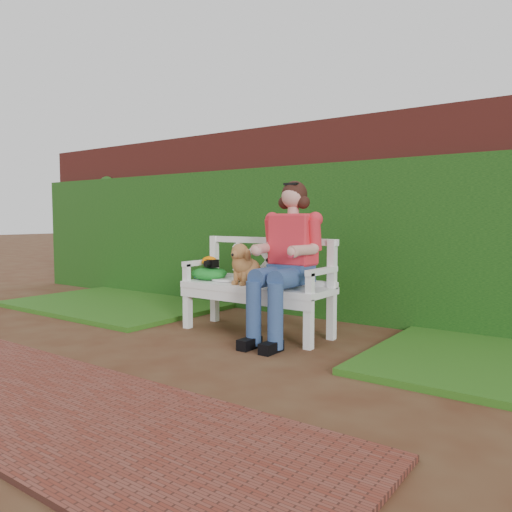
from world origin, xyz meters
The scene contains 12 objects.
ground centered at (0.00, 0.00, 0.00)m, with size 60.00×60.00×0.00m, color #462113.
brick_wall centered at (0.00, 1.90, 1.10)m, with size 10.00×0.30×2.20m, color maroon.
ivy_hedge centered at (0.00, 1.68, 0.85)m, with size 10.00×0.18×1.70m, color #2C6119.
grass_left centered at (-2.40, 0.90, 0.03)m, with size 2.60×2.00×0.05m, color #206014.
brick_paving centered at (0.00, -1.60, 0.01)m, with size 4.00×1.20×0.03m, color brown.
garden_bench centered at (-0.09, 0.62, 0.24)m, with size 1.58×0.60×0.48m, color white, non-canonical shape.
seated_woman centered at (0.31, 0.60, 0.72)m, with size 0.61×0.81×1.45m, color #D7415D, non-canonical shape.
dog centered at (-0.18, 0.58, 0.68)m, with size 0.26×0.36×0.40m, color brown, non-canonical shape.
tennis_racket centered at (-0.49, 0.63, 0.49)m, with size 0.61×0.26×0.03m, color white, non-canonical shape.
green_bag centered at (-0.68, 0.61, 0.55)m, with size 0.39×0.30×0.13m, color #297A22, non-canonical shape.
camera_item centered at (-0.62, 0.60, 0.65)m, with size 0.12×0.09×0.08m, color black.
baseball_glove centered at (-0.67, 0.61, 0.67)m, with size 0.17×0.13×0.11m, color orange.
Camera 1 is at (2.68, -3.23, 1.11)m, focal length 35.00 mm.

